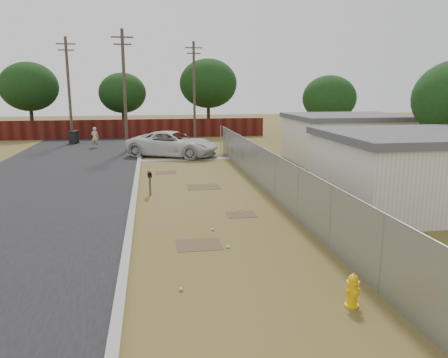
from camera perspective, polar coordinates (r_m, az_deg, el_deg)
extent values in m
plane|color=brown|center=(18.71, -2.55, -3.13)|extent=(120.00, 120.00, 0.00)
cube|color=black|center=(26.92, -20.78, 0.78)|extent=(9.00, 60.00, 0.02)
cube|color=#9D9B92|center=(26.39, -11.17, 1.24)|extent=(0.25, 60.00, 0.12)
cube|color=#9D9B92|center=(29.91, -5.24, 2.58)|extent=(6.20, 1.00, 0.03)
cylinder|color=gray|center=(11.06, 19.87, -9.25)|extent=(0.06, 0.06, 2.00)
cylinder|color=gray|center=(13.60, 13.73, -4.91)|extent=(0.06, 0.06, 2.00)
cylinder|color=gray|center=(16.30, 9.62, -1.94)|extent=(0.06, 0.06, 2.00)
cylinder|color=gray|center=(19.08, 6.70, 0.19)|extent=(0.06, 0.06, 2.00)
cylinder|color=gray|center=(21.93, 4.53, 1.77)|extent=(0.06, 0.06, 2.00)
cylinder|color=gray|center=(24.81, 2.86, 2.98)|extent=(0.06, 0.06, 2.00)
cylinder|color=gray|center=(27.71, 1.54, 3.94)|extent=(0.06, 0.06, 2.00)
cylinder|color=gray|center=(30.64, 0.46, 4.71)|extent=(0.06, 0.06, 2.00)
cylinder|color=gray|center=(33.57, -0.43, 5.35)|extent=(0.06, 0.06, 2.00)
cylinder|color=gray|center=(19.86, 5.97, 3.59)|extent=(0.04, 26.00, 0.04)
cube|color=gray|center=(20.03, 5.91, 0.76)|extent=(0.01, 26.00, 2.00)
cube|color=black|center=(20.19, 6.03, -1.18)|extent=(0.03, 26.00, 0.60)
cube|color=#4E1710|center=(43.29, -14.64, 6.32)|extent=(30.00, 0.12, 1.80)
cylinder|color=#4C4032|center=(33.98, -12.85, 11.05)|extent=(0.24, 0.24, 9.00)
cube|color=#4C4032|center=(34.16, -13.16, 17.60)|extent=(1.60, 0.10, 0.10)
cube|color=#4C4032|center=(34.12, -13.12, 16.77)|extent=(1.30, 0.10, 0.10)
cylinder|color=#4C4032|center=(40.52, -19.58, 10.77)|extent=(0.24, 0.24, 9.00)
cube|color=#4C4032|center=(40.67, -19.98, 16.26)|extent=(1.60, 0.10, 0.10)
cube|color=#4C4032|center=(40.63, -19.93, 15.56)|extent=(1.30, 0.10, 0.10)
cylinder|color=#4C4032|center=(42.14, -3.91, 11.44)|extent=(0.24, 0.24, 9.00)
cube|color=#4C4032|center=(42.29, -3.99, 16.73)|extent=(1.60, 0.10, 0.10)
cube|color=#4C4032|center=(42.25, -3.98, 16.05)|extent=(1.30, 0.10, 0.10)
cube|color=beige|center=(19.76, 25.08, 0.71)|extent=(8.00, 6.00, 2.80)
cube|color=#4B4B50|center=(19.55, 25.49, 5.17)|extent=(8.32, 6.24, 0.30)
cube|color=beige|center=(29.96, 15.62, 4.88)|extent=(7.00, 6.00, 2.80)
cube|color=#4B4B50|center=(29.82, 15.79, 7.83)|extent=(7.28, 6.24, 0.30)
cylinder|color=#362618|center=(48.51, -23.80, 7.16)|extent=(0.36, 0.36, 3.30)
ellipsoid|color=black|center=(48.40, -24.13, 10.96)|extent=(5.70, 5.70, 4.84)
cylinder|color=#362618|center=(48.14, -12.97, 7.57)|extent=(0.36, 0.36, 2.86)
ellipsoid|color=black|center=(48.02, -13.13, 10.89)|extent=(4.94, 4.94, 4.20)
cylinder|color=#362618|center=(47.44, -2.04, 8.20)|extent=(0.36, 0.36, 3.52)
ellipsoid|color=black|center=(47.34, -2.07, 12.36)|extent=(6.08, 6.08, 5.17)
cylinder|color=#362618|center=(39.16, 13.40, 6.44)|extent=(0.36, 0.36, 2.64)
ellipsoid|color=black|center=(39.01, 13.59, 10.22)|extent=(4.56, 4.56, 3.88)
cylinder|color=#F0B50C|center=(10.67, 16.32, -15.54)|extent=(0.38, 0.38, 0.06)
cylinder|color=#F0B50C|center=(10.54, 16.41, -14.16)|extent=(0.26, 0.26, 0.55)
cylinder|color=#F0B50C|center=(10.42, 16.50, -12.80)|extent=(0.34, 0.34, 0.05)
sphere|color=#F0B50C|center=(10.39, 16.53, -12.41)|extent=(0.25, 0.25, 0.22)
cylinder|color=#F0B50C|center=(10.35, 16.56, -11.84)|extent=(0.04, 0.04, 0.06)
cylinder|color=#F0B50C|center=(10.44, 15.82, -13.99)|extent=(0.11, 0.12, 0.10)
cylinder|color=#F0B50C|center=(10.58, 17.04, -13.69)|extent=(0.11, 0.12, 0.10)
cylinder|color=#F0B50C|center=(10.41, 16.87, -14.11)|extent=(0.15, 0.14, 0.13)
cube|color=brown|center=(20.18, -9.64, -0.83)|extent=(0.09, 0.09, 0.91)
cube|color=black|center=(20.08, -9.69, 0.51)|extent=(0.21, 0.45, 0.16)
cylinder|color=black|center=(20.07, -9.70, 0.74)|extent=(0.21, 0.45, 0.16)
cube|color=red|center=(19.85, -9.62, 0.38)|extent=(0.02, 0.04, 0.09)
imported|color=silver|center=(31.25, -6.70, 4.57)|extent=(7.07, 5.50, 1.78)
imported|color=#C0B78D|center=(37.14, -16.50, 5.24)|extent=(0.68, 0.53, 1.67)
cube|color=black|center=(40.31, -19.02, 5.13)|extent=(0.83, 0.83, 1.05)
cube|color=black|center=(40.25, -19.07, 5.90)|extent=(0.92, 0.92, 0.09)
cylinder|color=black|center=(39.91, -18.78, 4.48)|extent=(0.12, 0.22, 0.22)
cylinder|color=silver|center=(13.59, 0.51, -8.85)|extent=(0.11, 0.08, 0.07)
cylinder|color=#BCBCC1|center=(15.16, -1.48, -6.62)|extent=(0.11, 0.12, 0.07)
cylinder|color=silver|center=(17.66, 2.11, -3.91)|extent=(0.10, 0.12, 0.07)
cylinder|color=#BCBCC1|center=(10.99, -5.63, -14.15)|extent=(0.10, 0.12, 0.07)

